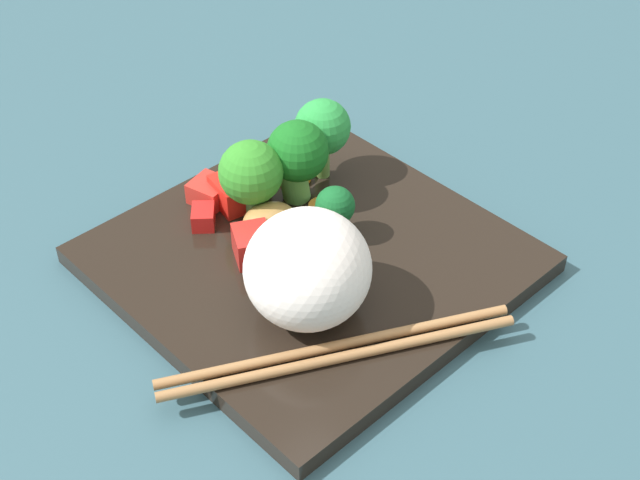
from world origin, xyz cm
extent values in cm
cube|color=#31525D|center=(0.00, 0.00, -1.00)|extent=(110.00, 110.00, 2.00)
cube|color=black|center=(0.00, 0.00, 0.68)|extent=(26.12, 26.12, 1.36)
ellipsoid|color=white|center=(-4.06, -3.85, 4.91)|extent=(11.87, 11.83, 7.11)
cylinder|color=#619747|center=(2.46, 0.02, 2.26)|extent=(1.19, 1.47, 1.96)
sphere|color=#135726|center=(2.47, -0.23, 4.06)|extent=(2.81, 2.81, 2.81)
cylinder|color=#589145|center=(-0.03, 5.67, 2.62)|extent=(1.95, 2.08, 2.71)
sphere|color=#318627|center=(0.16, 5.85, 5.22)|extent=(4.62, 4.62, 4.62)
cylinder|color=#659341|center=(6.91, 5.55, 2.88)|extent=(1.90, 1.85, 3.17)
sphere|color=green|center=(7.11, 5.74, 5.70)|extent=(4.23, 4.23, 4.23)
cylinder|color=#62AB4E|center=(3.55, 5.15, 2.73)|extent=(2.93, 2.71, 2.98)
sphere|color=#15611C|center=(3.74, 4.94, 5.61)|extent=(4.52, 4.52, 4.52)
cylinder|color=orange|center=(-1.98, 0.59, 1.63)|extent=(3.07, 3.07, 0.54)
cylinder|color=orange|center=(5.27, 6.88, 1.66)|extent=(2.76, 2.76, 0.59)
cylinder|color=orange|center=(4.00, 2.58, 1.58)|extent=(2.78, 2.78, 0.43)
cube|color=red|center=(-1.04, 9.40, 2.19)|extent=(3.07, 3.16, 1.65)
cube|color=red|center=(-3.22, 7.59, 2.05)|extent=(2.61, 2.63, 1.38)
cube|color=red|center=(0.14, 7.78, 2.45)|extent=(3.53, 3.75, 2.17)
cube|color=red|center=(-3.11, 2.45, 2.45)|extent=(3.52, 3.65, 2.19)
ellipsoid|color=tan|center=(2.22, 7.91, 2.46)|extent=(3.81, 4.03, 2.19)
ellipsoid|color=#B17F42|center=(-0.52, 3.55, 2.49)|extent=(4.68, 4.12, 2.26)
cylinder|color=#A06F43|center=(-5.81, -8.47, 1.69)|extent=(20.05, 11.72, 0.66)
cylinder|color=#A06F43|center=(-5.33, -7.62, 1.69)|extent=(20.05, 11.72, 0.66)
camera|label=1|loc=(-32.97, -33.24, 42.59)|focal=50.39mm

